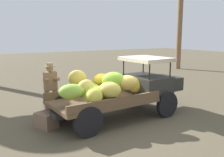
{
  "coord_description": "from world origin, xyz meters",
  "views": [
    {
      "loc": [
        -3.98,
        -5.96,
        2.57
      ],
      "look_at": [
        -0.19,
        0.28,
        1.27
      ],
      "focal_mm": 39.73,
      "sensor_mm": 36.0,
      "label": 1
    }
  ],
  "objects": [
    {
      "name": "ground_plane",
      "position": [
        0.0,
        0.0,
        0.0
      ],
      "size": [
        60.0,
        60.0,
        0.0
      ],
      "primitive_type": "plane",
      "color": "brown"
    },
    {
      "name": "farmer",
      "position": [
        -1.67,
        1.6,
        0.97
      ],
      "size": [
        0.52,
        0.48,
        1.7
      ],
      "rotation": [
        0.0,
        0.0,
        -1.69
      ],
      "color": "#8F6755",
      "rests_on": "ground"
    },
    {
      "name": "wooden_crate",
      "position": [
        -2.13,
        0.62,
        0.22
      ],
      "size": [
        0.61,
        0.69,
        0.43
      ],
      "primitive_type": "cube",
      "rotation": [
        0.0,
        0.0,
        1.96
      ],
      "color": "#7B5E4A",
      "rests_on": "ground"
    },
    {
      "name": "truck",
      "position": [
        0.16,
        0.23,
        0.92
      ],
      "size": [
        4.53,
        1.96,
        1.84
      ],
      "rotation": [
        0.0,
        0.0,
        0.05
      ],
      "color": "#282825",
      "rests_on": "ground"
    }
  ]
}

